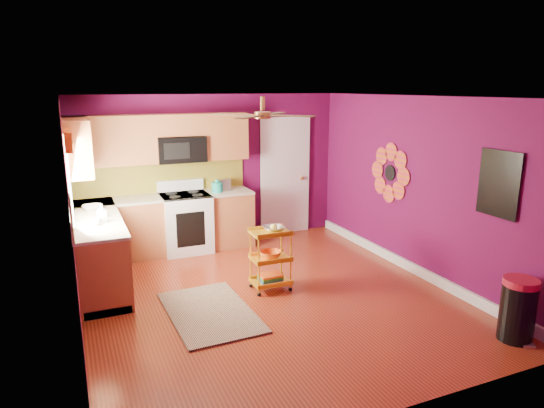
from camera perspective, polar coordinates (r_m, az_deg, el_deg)
name	(u,v)px	position (r m, az deg, el deg)	size (l,w,h in m)	color
ground	(269,296)	(6.33, -0.32, -10.77)	(5.00, 5.00, 0.00)	maroon
room_envelope	(271,170)	(5.86, -0.10, 3.98)	(4.54, 5.04, 2.52)	#570A3D
lower_cabinets	(139,237)	(7.51, -15.39, -3.76)	(2.81, 2.31, 0.94)	#964F29
electric_range	(186,222)	(7.96, -10.11, -2.11)	(0.76, 0.66, 1.13)	white
upper_cabinetry	(137,143)	(7.59, -15.65, 6.97)	(2.80, 2.30, 1.26)	#964F29
left_window	(68,161)	(6.42, -22.87, 4.70)	(0.08, 1.35, 1.08)	white
panel_door	(285,178)	(8.71, 1.54, 3.12)	(0.95, 0.11, 2.15)	white
right_wall_art	(433,177)	(6.79, 18.46, 2.99)	(0.04, 2.74, 1.04)	black
ceiling_fan	(263,114)	(5.96, -1.11, 10.51)	(1.01, 1.01, 0.26)	#BF8C3F
shag_rug	(210,312)	(5.94, -7.33, -12.49)	(0.93, 1.52, 0.02)	black
rolling_cart	(271,256)	(6.36, -0.12, -6.19)	(0.50, 0.37, 0.90)	yellow
trash_can	(518,310)	(5.80, 26.94, -11.02)	(0.47, 0.47, 0.68)	black
teal_kettle	(217,187)	(7.95, -6.46, 2.01)	(0.18, 0.18, 0.21)	#149685
toaster	(223,184)	(8.12, -5.75, 2.32)	(0.22, 0.15, 0.18)	beige
soap_bottle_a	(103,214)	(6.51, -19.32, -1.09)	(0.10, 0.10, 0.21)	#EA3F72
soap_bottle_b	(102,211)	(6.75, -19.42, -0.74)	(0.14, 0.14, 0.18)	white
counter_dish	(92,208)	(7.21, -20.38, -0.39)	(0.27, 0.27, 0.07)	white
counter_cup	(97,222)	(6.39, -19.92, -1.98)	(0.11, 0.11, 0.09)	white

